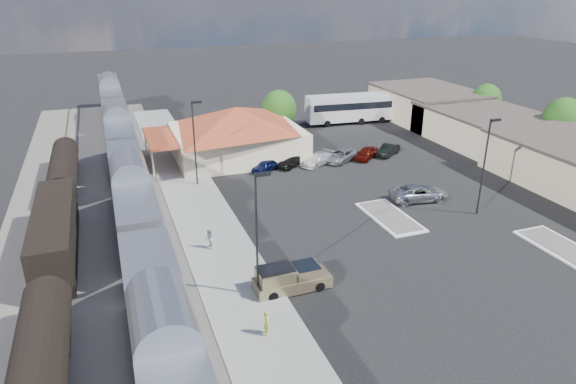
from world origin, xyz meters
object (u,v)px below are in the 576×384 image
object	(u,v)px
suv	(419,193)
pickup_truck	(292,278)
coach_bus	(350,107)
station_depot	(236,132)

from	to	relation	value
suv	pickup_truck	bearing A→B (deg)	129.64
pickup_truck	suv	world-z (taller)	pickup_truck
suv	coach_bus	distance (m)	30.16
station_depot	coach_bus	size ratio (longest dim) A/B	1.34
station_depot	suv	bearing A→B (deg)	-55.59
station_depot	pickup_truck	distance (m)	30.29
pickup_truck	coach_bus	xyz separation A→B (m)	(24.20, 39.86, 1.61)
station_depot	coach_bus	distance (m)	22.57
pickup_truck	suv	distance (m)	20.20
pickup_truck	suv	bearing A→B (deg)	-59.44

